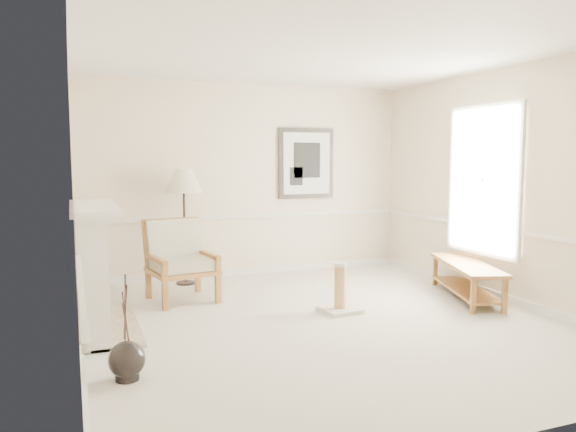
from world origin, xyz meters
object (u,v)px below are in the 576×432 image
object	(u,v)px
floor_vase	(127,361)
scratching_post	(340,297)
bench	(467,275)
floor_lamp	(184,184)
armchair	(179,257)

from	to	relation	value
floor_vase	scratching_post	bearing A→B (deg)	25.25
bench	scratching_post	size ratio (longest dim) A/B	2.85
floor_vase	scratching_post	size ratio (longest dim) A/B	1.50
floor_lamp	bench	distance (m)	3.99
floor_lamp	scratching_post	distance (m)	2.82
armchair	scratching_post	distance (m)	2.11
armchair	scratching_post	bearing A→B (deg)	-48.05
bench	armchair	bearing A→B (deg)	159.35
armchair	floor_lamp	size ratio (longest dim) A/B	0.62
armchair	floor_lamp	xyz separation A→B (m)	(0.23, 0.81, 0.88)
armchair	bench	world-z (taller)	armchair
floor_lamp	armchair	bearing A→B (deg)	-105.91
floor_vase	armchair	size ratio (longest dim) A/B	0.86
floor_vase	bench	bearing A→B (deg)	15.43
armchair	scratching_post	world-z (taller)	armchair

